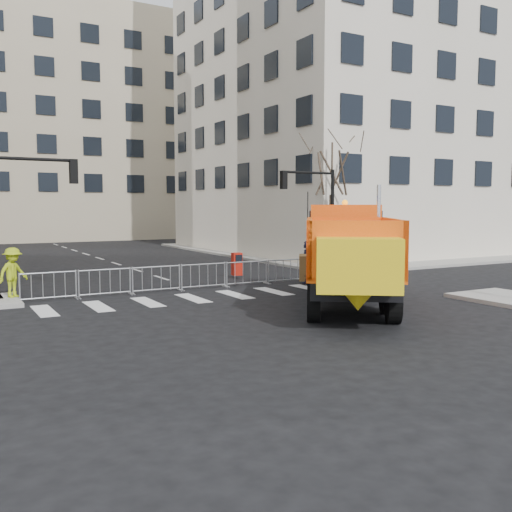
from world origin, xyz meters
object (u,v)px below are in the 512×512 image
cop_a (306,262)px  cop_c (312,263)px  plow_truck (348,253)px  worker (13,272)px  newspaper_box (237,264)px  cop_b (321,263)px

cop_a → cop_c: bearing=125.6°
cop_a → plow_truck: bearing=28.5°
worker → newspaper_box: size_ratio=1.68×
newspaper_box → cop_c: bearing=-48.8°
cop_b → worker: size_ratio=1.08×
worker → plow_truck: bearing=-67.7°
worker → cop_c: bearing=-38.6°
cop_b → newspaper_box: 4.60m
cop_a → worker: bearing=-46.6°
cop_c → newspaper_box: (-2.20, 3.25, -0.21)m
plow_truck → cop_b: size_ratio=5.41×
plow_truck → cop_c: 6.33m
cop_b → plow_truck: bearing=77.7°
cop_a → cop_b: size_ratio=0.97×
cop_a → cop_b: cop_b is taller
plow_truck → cop_c: (2.51, 5.72, -1.00)m
cop_b → newspaper_box: cop_b is taller
cop_a → cop_b: 0.96m
cop_b → cop_c: 0.90m
worker → cop_a: bearing=-38.4°
cop_a → cop_c: size_ratio=1.06×
plow_truck → cop_a: bearing=14.1°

